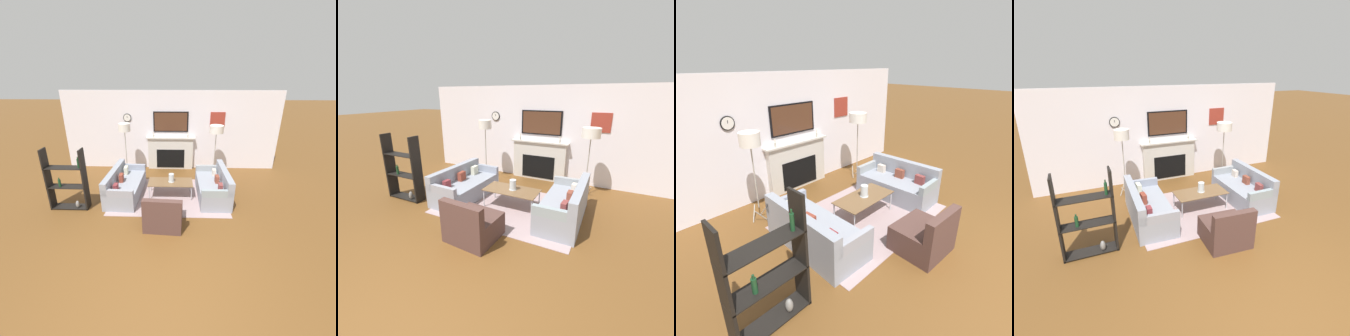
% 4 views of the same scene
% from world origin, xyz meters
% --- Properties ---
extents(ground_plane, '(60.00, 60.00, 0.00)m').
position_xyz_m(ground_plane, '(0.00, 0.00, 0.00)').
color(ground_plane, brown).
extents(fireplace_wall, '(7.42, 0.28, 2.70)m').
position_xyz_m(fireplace_wall, '(0.00, 5.11, 1.22)').
color(fireplace_wall, silver).
rests_on(fireplace_wall, ground_plane).
extents(area_rug, '(3.09, 2.12, 0.01)m').
position_xyz_m(area_rug, '(0.00, 2.98, 0.01)').
color(area_rug, '#A1898B').
rests_on(area_rug, ground_plane).
extents(couch_left, '(0.88, 1.83, 0.76)m').
position_xyz_m(couch_left, '(-1.24, 2.98, 0.28)').
color(couch_left, '#8C929E').
rests_on(couch_left, ground_plane).
extents(couch_right, '(0.79, 1.70, 0.80)m').
position_xyz_m(couch_right, '(1.24, 2.98, 0.29)').
color(couch_right, '#8C929E').
rests_on(couch_right, ground_plane).
extents(armchair, '(0.87, 0.83, 0.80)m').
position_xyz_m(armchair, '(-0.08, 1.61, 0.27)').
color(armchair, '#4D332D').
rests_on(armchair, ground_plane).
extents(coffee_table, '(1.21, 0.59, 0.43)m').
position_xyz_m(coffee_table, '(0.04, 2.98, 0.41)').
color(coffee_table, brown).
rests_on(coffee_table, ground_plane).
extents(hurricane_candle, '(0.17, 0.17, 0.23)m').
position_xyz_m(hurricane_candle, '(0.07, 2.99, 0.53)').
color(hurricane_candle, silver).
rests_on(hurricane_candle, coffee_table).
extents(floor_lamp_left, '(0.37, 0.37, 1.76)m').
position_xyz_m(floor_lamp_left, '(-1.45, 4.37, 1.60)').
color(floor_lamp_left, '#9E998E').
rests_on(floor_lamp_left, ground_plane).
extents(floor_lamp_right, '(0.43, 0.43, 1.72)m').
position_xyz_m(floor_lamp_right, '(1.45, 4.37, 1.57)').
color(floor_lamp_right, '#9E998E').
rests_on(floor_lamp_right, ground_plane).
extents(shelf_unit, '(0.95, 0.28, 1.57)m').
position_xyz_m(shelf_unit, '(-2.47, 2.27, 0.71)').
color(shelf_unit, black).
rests_on(shelf_unit, ground_plane).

